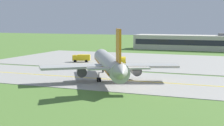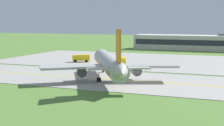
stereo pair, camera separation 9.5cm
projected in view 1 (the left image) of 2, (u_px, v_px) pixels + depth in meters
The scene contains 9 objects.
ground_plane at pixel (135, 81), 84.81m from camera, with size 500.00×500.00×0.00m, color #517A33.
taxiway_strip at pixel (135, 81), 84.81m from camera, with size 240.00×28.00×0.10m, color #9E9B93.
apron_pad at pixel (203, 63), 119.85m from camera, with size 140.00×52.00×0.10m, color #9E9B93.
taxiway_centreline at pixel (135, 81), 84.80m from camera, with size 220.00×0.60×0.01m, color yellow.
airplane_lead at pixel (109, 64), 84.88m from camera, with size 30.06×36.15×12.70m.
service_truck_baggage at pixel (122, 61), 113.62m from camera, with size 3.92×6.34×2.60m.
service_truck_catering at pixel (82, 58), 122.98m from camera, with size 6.34×4.04×2.60m.
terminal_building at pixel (197, 43), 172.13m from camera, with size 59.64×13.22×8.26m.
traffic_cone_near_edge at pixel (51, 68), 105.87m from camera, with size 0.44×0.44×0.60m, color orange.
Camera 1 is at (26.08, -79.70, 14.41)m, focal length 57.70 mm.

